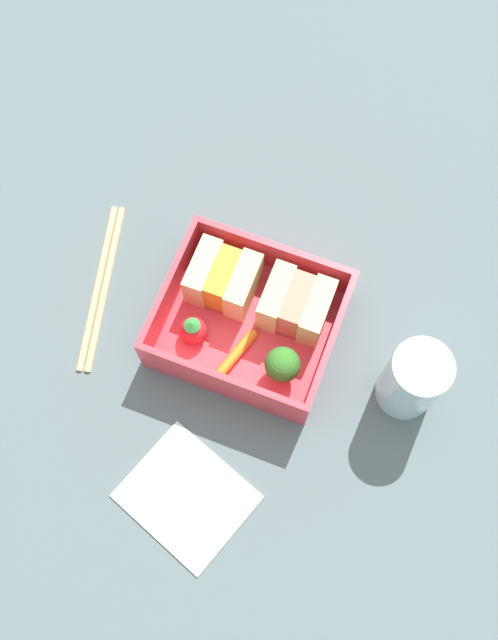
# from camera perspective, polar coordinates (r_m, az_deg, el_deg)

# --- Properties ---
(ground_plane) EXTENTS (1.20, 1.20, 0.02)m
(ground_plane) POSITION_cam_1_polar(r_m,az_deg,el_deg) (0.73, 0.00, -1.01)
(ground_plane) COLOR #505D60
(bento_tray) EXTENTS (0.17, 0.15, 0.01)m
(bento_tray) POSITION_cam_1_polar(r_m,az_deg,el_deg) (0.71, 0.00, -0.58)
(bento_tray) COLOR #E23844
(bento_tray) RESTS_ON ground_plane
(bento_rim) EXTENTS (0.17, 0.15, 0.05)m
(bento_rim) POSITION_cam_1_polar(r_m,az_deg,el_deg) (0.68, 0.00, 0.24)
(bento_rim) COLOR #E23844
(bento_rim) RESTS_ON bento_tray
(sandwich_left) EXTENTS (0.06, 0.06, 0.05)m
(sandwich_left) POSITION_cam_1_polar(r_m,az_deg,el_deg) (0.70, -2.06, 3.33)
(sandwich_left) COLOR #E1BE82
(sandwich_left) RESTS_ON bento_tray
(sandwich_center_left) EXTENTS (0.06, 0.06, 0.05)m
(sandwich_center_left) POSITION_cam_1_polar(r_m,az_deg,el_deg) (0.69, 3.79, 1.26)
(sandwich_center_left) COLOR #D7C281
(sandwich_center_left) RESTS_ON bento_tray
(strawberry_far_left) EXTENTS (0.03, 0.03, 0.03)m
(strawberry_far_left) POSITION_cam_1_polar(r_m,az_deg,el_deg) (0.69, -4.50, -0.78)
(strawberry_far_left) COLOR red
(strawberry_far_left) RESTS_ON bento_tray
(carrot_stick_far_left) EXTENTS (0.03, 0.05, 0.01)m
(carrot_stick_far_left) POSITION_cam_1_polar(r_m,az_deg,el_deg) (0.69, -1.17, -2.57)
(carrot_stick_far_left) COLOR orange
(carrot_stick_far_left) RESTS_ON bento_tray
(broccoli_floret) EXTENTS (0.03, 0.03, 0.04)m
(broccoli_floret) POSITION_cam_1_polar(r_m,az_deg,el_deg) (0.67, 2.69, -3.62)
(broccoli_floret) COLOR #95C65C
(broccoli_floret) RESTS_ON bento_tray
(chopstick_pair) EXTENTS (0.06, 0.18, 0.01)m
(chopstick_pair) POSITION_cam_1_polar(r_m,az_deg,el_deg) (0.74, -11.76, 2.73)
(chopstick_pair) COLOR tan
(chopstick_pair) RESTS_ON ground_plane
(drinking_glass) EXTENTS (0.06, 0.06, 0.09)m
(drinking_glass) POSITION_cam_1_polar(r_m,az_deg,el_deg) (0.67, 12.97, -4.69)
(drinking_glass) COLOR silver
(drinking_glass) RESTS_ON ground_plane
(folded_napkin) EXTENTS (0.13, 0.12, 0.00)m
(folded_napkin) POSITION_cam_1_polar(r_m,az_deg,el_deg) (0.68, -5.00, -13.87)
(folded_napkin) COLOR silver
(folded_napkin) RESTS_ON ground_plane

